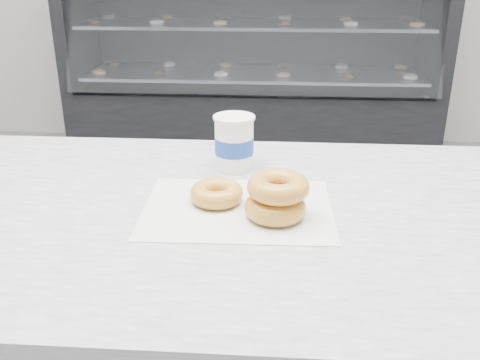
{
  "coord_description": "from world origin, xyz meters",
  "views": [
    {
      "loc": [
        0.16,
        -1.47,
        1.33
      ],
      "look_at": [
        0.1,
        -0.56,
        0.94
      ],
      "focal_mm": 40.0,
      "sensor_mm": 36.0,
      "label": 1
    }
  ],
  "objects_px": {
    "donut_single": "(217,193)",
    "coffee_cup": "(234,142)",
    "donut_stack": "(277,197)",
    "display_case": "(253,86)"
  },
  "relations": [
    {
      "from": "donut_single",
      "to": "coffee_cup",
      "type": "height_order",
      "value": "coffee_cup"
    },
    {
      "from": "donut_stack",
      "to": "coffee_cup",
      "type": "distance_m",
      "value": 0.24
    },
    {
      "from": "donut_single",
      "to": "display_case",
      "type": "bearing_deg",
      "value": 91.22
    },
    {
      "from": "display_case",
      "to": "donut_stack",
      "type": "distance_m",
      "value": 2.79
    },
    {
      "from": "donut_single",
      "to": "coffee_cup",
      "type": "xyz_separation_m",
      "value": [
        0.02,
        0.17,
        0.04
      ]
    },
    {
      "from": "display_case",
      "to": "coffee_cup",
      "type": "relative_size",
      "value": 20.52
    },
    {
      "from": "display_case",
      "to": "coffee_cup",
      "type": "bearing_deg",
      "value": -88.26
    },
    {
      "from": "display_case",
      "to": "coffee_cup",
      "type": "distance_m",
      "value": 2.57
    },
    {
      "from": "donut_single",
      "to": "donut_stack",
      "type": "distance_m",
      "value": 0.12
    },
    {
      "from": "donut_single",
      "to": "coffee_cup",
      "type": "distance_m",
      "value": 0.18
    }
  ]
}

